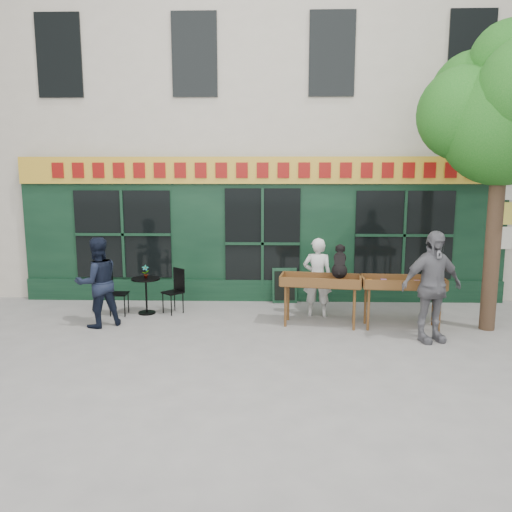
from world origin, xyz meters
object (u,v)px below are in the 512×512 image
at_px(dog, 340,261).
at_px(man_right, 432,287).
at_px(book_cart_right, 402,286).
at_px(bistro_table, 146,288).
at_px(man_left, 98,282).
at_px(book_cart_center, 321,284).
at_px(woman, 317,277).

xyz_separation_m(dog, man_right, (1.49, -0.83, -0.31)).
bearing_deg(book_cart_right, dog, 179.54).
xyz_separation_m(bistro_table, man_left, (-0.70, -0.90, 0.32)).
distance_m(book_cart_right, man_right, 0.82).
relative_size(book_cart_center, woman, 0.97).
bearing_deg(dog, woman, 125.55).
bearing_deg(woman, book_cart_center, 98.99).
xyz_separation_m(man_right, bistro_table, (-5.41, 1.60, -0.44)).
height_order(woman, man_left, man_left).
bearing_deg(book_cart_right, man_right, -64.76).
bearing_deg(bistro_table, book_cart_center, -11.29).
distance_m(book_cart_center, man_left, 4.28).
relative_size(bistro_table, man_left, 0.44).
bearing_deg(dog, bistro_table, 177.97).
xyz_separation_m(book_cart_center, man_left, (-4.28, -0.19, 0.05)).
xyz_separation_m(woman, bistro_table, (-3.58, 0.06, -0.27)).
height_order(book_cart_center, bistro_table, book_cart_center).
xyz_separation_m(woman, book_cart_right, (1.54, -0.78, 0.00)).
relative_size(woman, man_left, 0.94).
height_order(dog, man_right, man_right).
bearing_deg(dog, man_right, -20.22).
height_order(book_cart_right, man_right, man_right).
height_order(book_cart_center, woman, woman).
distance_m(man_right, man_left, 6.15).
distance_m(dog, man_left, 4.65).
bearing_deg(woman, book_cart_right, 162.04).
height_order(book_cart_center, man_right, man_right).
bearing_deg(book_cart_right, bistro_table, 174.06).
relative_size(dog, man_left, 0.35).
bearing_deg(book_cart_right, woman, 156.49).
distance_m(bistro_table, man_left, 1.19).
xyz_separation_m(book_cart_right, man_right, (0.30, -0.75, 0.16)).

